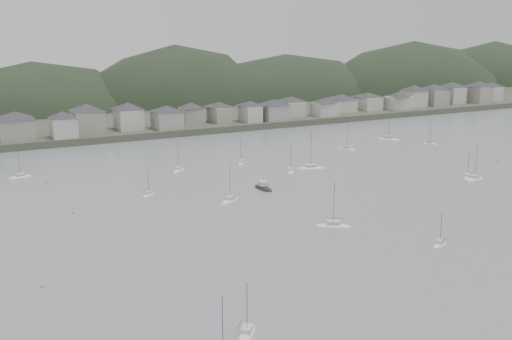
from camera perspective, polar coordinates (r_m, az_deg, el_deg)
ground at (r=123.52m, az=16.97°, el=-9.71°), size 900.00×900.00×0.00m
far_shore_land at (r=385.59m, az=-15.77°, el=5.89°), size 900.00×250.00×3.00m
forested_ridge at (r=363.78m, az=-14.00°, el=3.55°), size 851.55×103.94×102.57m
waterfront_town at (r=296.63m, az=-1.32°, el=5.74°), size 451.48×28.46×12.92m
moored_fleet at (r=174.41m, az=-1.48°, el=-2.36°), size 206.36×168.72×13.86m
motor_launch_far at (r=181.75m, az=0.69°, el=-1.69°), size 3.28×8.96×4.12m
mooring_buoys at (r=172.61m, az=1.00°, el=-2.54°), size 163.40×118.10×0.70m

